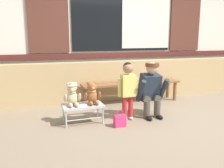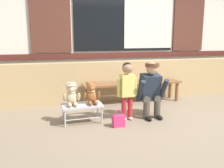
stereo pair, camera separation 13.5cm
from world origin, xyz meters
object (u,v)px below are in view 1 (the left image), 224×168
Objects in this scene: small_display_bench at (83,106)px; adult_crouching at (151,89)px; teddy_bear_with_hat at (72,95)px; handbag_on_ground at (120,120)px; teddy_bear_plain at (92,94)px; child_standing at (128,85)px; wooden_bench_long at (132,85)px.

small_display_bench is 0.67× the size of adult_crouching.
teddy_bear_with_hat is 0.84m from handbag_on_ground.
small_display_bench is at bearing 176.53° from adult_crouching.
child_standing is at bearing -9.58° from teddy_bear_plain.
small_display_bench is 0.67× the size of child_standing.
child_standing is 1.01× the size of adult_crouching.
teddy_bear_with_hat reaches higher than small_display_bench.
adult_crouching is (0.44, 0.02, -0.11)m from child_standing.
adult_crouching is 0.83m from handbag_on_ground.
wooden_bench_long is at bearing 31.98° from teddy_bear_with_hat.
adult_crouching is at bearing 3.19° from child_standing.
teddy_bear_with_hat is (-1.39, -0.87, 0.10)m from wooden_bench_long.
teddy_bear_with_hat is at bearing 151.39° from handbag_on_ground.
small_display_bench is 1.76× the size of teddy_bear_with_hat.
teddy_bear_plain reaches higher than handbag_on_ground.
child_standing is at bearing 47.92° from handbag_on_ground.
child_standing is at bearing -7.41° from small_display_bench.
wooden_bench_long is 0.95m from adult_crouching.
handbag_on_ground is at bearing -35.61° from small_display_bench.
teddy_bear_with_hat is 1.33m from adult_crouching.
small_display_bench is 0.25m from teddy_bear_plain.
teddy_bear_with_hat and teddy_bear_plain have the same top height.
handbag_on_ground is at bearing -157.00° from adult_crouching.
adult_crouching reaches higher than small_display_bench.
adult_crouching is at bearing -93.51° from wooden_bench_long.
adult_crouching is at bearing -3.15° from teddy_bear_with_hat.
teddy_bear_with_hat is 1.34× the size of handbag_on_ground.
wooden_bench_long is 7.72× the size of handbag_on_ground.
adult_crouching reaches higher than wooden_bench_long.
teddy_bear_plain is at bearing -140.93° from wooden_bench_long.
handbag_on_ground is (0.66, -0.36, -0.38)m from teddy_bear_with_hat.
small_display_bench is at bearing -179.49° from teddy_bear_plain.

